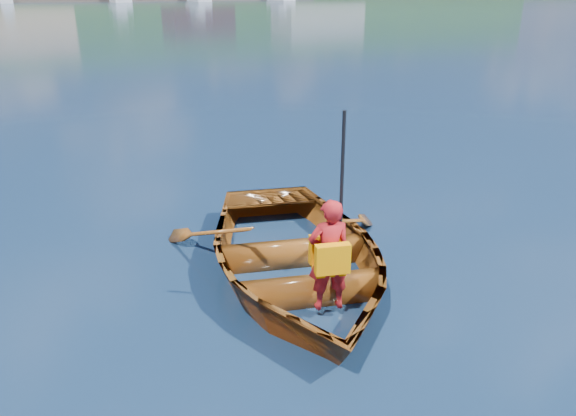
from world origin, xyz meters
The scene contains 4 objects.
ground centered at (0.00, 0.00, 0.00)m, with size 600.00×600.00×0.00m.
rowboat centered at (-1.07, -0.48, 0.27)m, with size 3.72×4.59×0.84m.
child_paddler centered at (-1.13, -1.39, 0.69)m, with size 0.47×0.40×1.97m.
dock centered at (-4.81, 148.00, 0.40)m, with size 160.04×9.50×0.80m.
Camera 1 is at (-3.54, -5.71, 3.11)m, focal length 35.00 mm.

